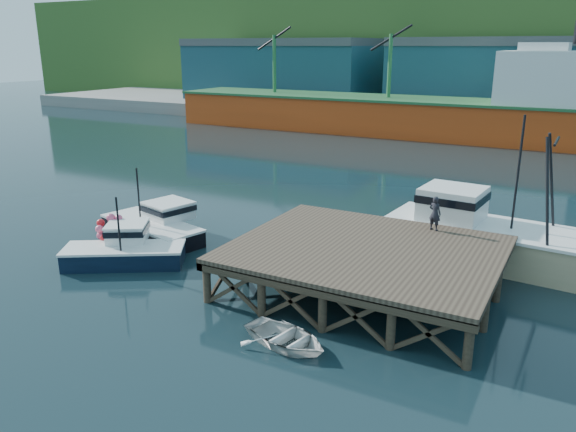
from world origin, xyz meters
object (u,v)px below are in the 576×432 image
Objects in this scene: boat_navy at (125,249)px; boat_black at (156,225)px; dinghy at (286,337)px; dockworker at (435,213)px; trawler at (494,233)px.

boat_black is at bearing 77.35° from boat_navy.
dockworker is (2.82, 10.39, 2.63)m from dinghy.
trawler is 3.33× the size of dinghy.
dockworker is (14.43, 6.91, 2.23)m from boat_navy.
trawler is at bearing -2.67° from boat_navy.
boat_navy is 12.13m from dinghy.
dockworker is at bearing -130.86° from trawler.
boat_navy is at bearing 85.54° from dinghy.
trawler is 14.07m from dinghy.
dinghy is 2.05× the size of dockworker.
trawler is 6.84× the size of dockworker.
trawler is at bearing -120.59° from dockworker.
dinghy is at bearing -15.00° from boat_black.
boat_navy reaches higher than dinghy.
dockworker is at bearing -2.95° from dinghy.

